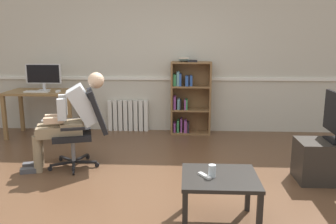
{
  "coord_description": "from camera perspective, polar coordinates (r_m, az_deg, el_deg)",
  "views": [
    {
      "loc": [
        0.38,
        -3.48,
        1.61
      ],
      "look_at": [
        0.15,
        0.85,
        0.7
      ],
      "focal_mm": 37.88,
      "sensor_mm": 36.0,
      "label": 1
    }
  ],
  "objects": [
    {
      "name": "coffee_table",
      "position": [
        3.14,
        8.31,
        -11.19
      ],
      "size": [
        0.65,
        0.6,
        0.45
      ],
      "color": "black",
      "rests_on": "ground_plane"
    },
    {
      "name": "imac_monitor",
      "position": [
        6.2,
        -19.41,
        5.66
      ],
      "size": [
        0.59,
        0.14,
        0.44
      ],
      "color": "silver",
      "rests_on": "computer_desk"
    },
    {
      "name": "ground_plane",
      "position": [
        3.85,
        -2.97,
        -12.88
      ],
      "size": [
        18.0,
        18.0,
        0.0
      ],
      "primitive_type": "plane",
      "color": "brown"
    },
    {
      "name": "radiator",
      "position": [
        6.25,
        -6.42,
        -0.58
      ],
      "size": [
        0.7,
        0.08,
        0.54
      ],
      "color": "white",
      "rests_on": "ground_plane"
    },
    {
      "name": "drinking_glass",
      "position": [
        3.07,
        7.11,
        -9.38
      ],
      "size": [
        0.06,
        0.06,
        0.11
      ],
      "primitive_type": "cylinder",
      "color": "silver",
      "rests_on": "coffee_table"
    },
    {
      "name": "bookshelf",
      "position": [
        6.0,
        3.25,
        2.23
      ],
      "size": [
        0.67,
        0.29,
        1.29
      ],
      "color": "brown",
      "rests_on": "ground_plane"
    },
    {
      "name": "office_chair",
      "position": [
        4.58,
        -13.42,
        -2.15
      ],
      "size": [
        0.76,
        0.65,
        0.99
      ],
      "rotation": [
        0.0,
        0.0,
        -1.28
      ],
      "color": "black",
      "rests_on": "ground_plane"
    },
    {
      "name": "spare_remote",
      "position": [
        3.08,
        5.91,
        -10.16
      ],
      "size": [
        0.11,
        0.15,
        0.02
      ],
      "primitive_type": "cube",
      "rotation": [
        0.0,
        0.0,
        0.58
      ],
      "color": "white",
      "rests_on": "coffee_table"
    },
    {
      "name": "computer_mouse",
      "position": [
        5.93,
        -17.26,
        3.22
      ],
      "size": [
        0.06,
        0.1,
        0.03
      ],
      "primitive_type": "cube",
      "color": "white",
      "rests_on": "computer_desk"
    },
    {
      "name": "computer_desk",
      "position": [
        6.17,
        -19.45,
        2.2
      ],
      "size": [
        1.14,
        0.67,
        0.76
      ],
      "color": "olive",
      "rests_on": "ground_plane"
    },
    {
      "name": "back_wall",
      "position": [
        6.14,
        -0.52,
        9.43
      ],
      "size": [
        12.0,
        0.13,
        2.7
      ],
      "color": "beige",
      "rests_on": "ground_plane"
    },
    {
      "name": "tv_stand",
      "position": [
        4.48,
        25.23,
        -7.19
      ],
      "size": [
        0.85,
        0.43,
        0.47
      ],
      "color": "#2D2823",
      "rests_on": "ground_plane"
    },
    {
      "name": "person_seated",
      "position": [
        4.55,
        -15.48,
        -0.82
      ],
      "size": [
        1.05,
        0.58,
        1.19
      ],
      "rotation": [
        0.0,
        0.0,
        -1.28
      ],
      "color": "#937F60",
      "rests_on": "ground_plane"
    },
    {
      "name": "keyboard",
      "position": [
        6.04,
        -20.37,
        3.1
      ],
      "size": [
        0.39,
        0.12,
        0.02
      ],
      "primitive_type": "cube",
      "color": "white",
      "rests_on": "computer_desk"
    }
  ]
}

